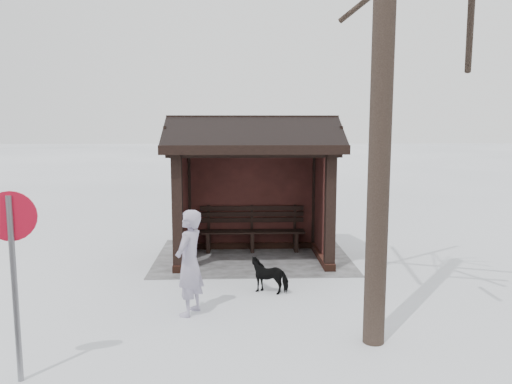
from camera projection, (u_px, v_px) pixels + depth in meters
ground at (253, 259)px, 10.83m from camera, size 120.00×120.00×0.00m
trampled_patch at (253, 256)px, 11.03m from camera, size 4.20×3.20×0.02m
bus_shelter at (253, 159)px, 10.69m from camera, size 3.60×2.40×3.09m
pedestrian at (189, 263)px, 7.61m from camera, size 0.59×0.70×1.64m
dog at (270, 275)px, 8.72m from camera, size 0.77×0.53×0.59m
road_sign at (12, 245)px, 5.52m from camera, size 0.56×0.12×2.20m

